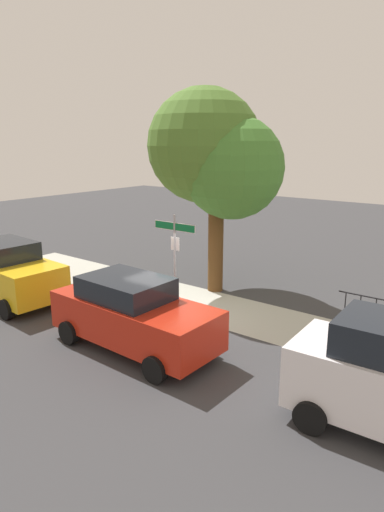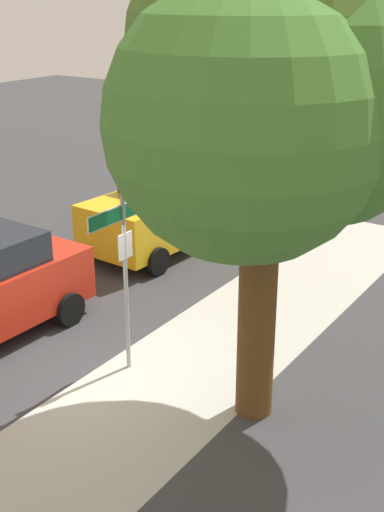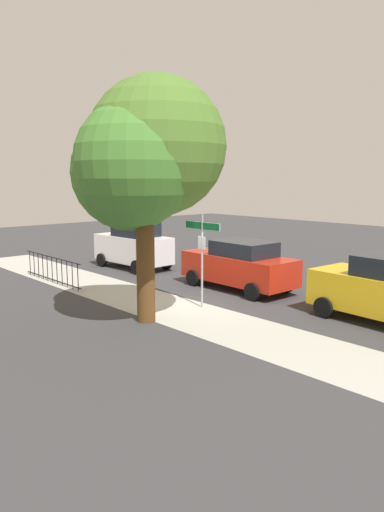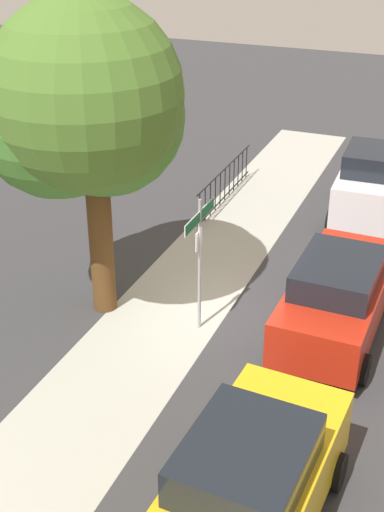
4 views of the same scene
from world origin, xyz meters
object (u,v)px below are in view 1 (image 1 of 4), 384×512
(car_red, at_px, (133,314))
(car_yellow, at_px, (9,272))
(shade_tree, at_px, (216,156))
(street_sign, at_px, (175,244))

(car_red, bearing_deg, car_yellow, -179.18)
(shade_tree, bearing_deg, car_red, -78.22)
(shade_tree, distance_m, car_red, 6.60)
(street_sign, relative_size, shade_tree, 0.44)
(shade_tree, bearing_deg, car_yellow, -132.53)
(shade_tree, xyz_separation_m, car_yellow, (-4.80, -5.23, -3.75))
(street_sign, relative_size, car_yellow, 0.70)
(street_sign, relative_size, car_red, 0.66)
(street_sign, height_order, car_yellow, street_sign)
(street_sign, bearing_deg, shade_tree, 94.20)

